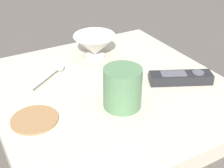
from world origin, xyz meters
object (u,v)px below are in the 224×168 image
object	(u,v)px
tv_remote_near	(181,78)
teaspoon	(56,69)
drink_coaster	(35,119)
coffee_mug	(122,88)
cereal_bowl	(95,44)

from	to	relation	value
tv_remote_near	teaspoon	bearing A→B (deg)	142.52
drink_coaster	tv_remote_near	bearing A→B (deg)	-3.98
coffee_mug	teaspoon	size ratio (longest dim) A/B	0.83
teaspoon	cereal_bowl	bearing A→B (deg)	16.76
teaspoon	drink_coaster	xyz separation A→B (m)	(-0.12, -0.18, -0.01)
cereal_bowl	drink_coaster	bearing A→B (deg)	-139.33
teaspoon	coffee_mug	bearing A→B (deg)	-70.61
cereal_bowl	tv_remote_near	world-z (taller)	cereal_bowl
coffee_mug	drink_coaster	world-z (taller)	coffee_mug
coffee_mug	tv_remote_near	xyz separation A→B (m)	(0.19, 0.02, -0.03)
coffee_mug	tv_remote_near	bearing A→B (deg)	5.32
teaspoon	tv_remote_near	bearing A→B (deg)	-37.48
teaspoon	drink_coaster	bearing A→B (deg)	-123.30
cereal_bowl	tv_remote_near	bearing A→B (deg)	-62.56
cereal_bowl	drink_coaster	size ratio (longest dim) A/B	1.23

